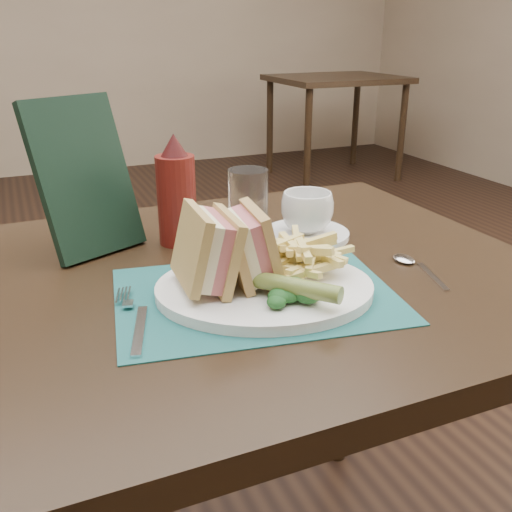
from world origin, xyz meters
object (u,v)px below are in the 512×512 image
(drinking_glass, at_px, (248,208))
(ketchup_bottle, at_px, (176,190))
(sandwich_half_a, at_px, (191,251))
(table_bg_right, at_px, (334,128))
(coffee_cup, at_px, (307,212))
(sandwich_half_b, at_px, (232,247))
(placemat, at_px, (256,295))
(saucer, at_px, (306,234))
(check_presenter, at_px, (84,177))
(table_main, at_px, (249,462))
(plate, at_px, (265,289))

(drinking_glass, relative_size, ketchup_bottle, 0.70)
(sandwich_half_a, relative_size, drinking_glass, 0.86)
(table_bg_right, height_order, coffee_cup, coffee_cup)
(sandwich_half_b, xyz_separation_m, coffee_cup, (0.20, 0.16, -0.02))
(table_bg_right, xyz_separation_m, placemat, (-1.98, -3.12, 0.38))
(saucer, xyz_separation_m, check_presenter, (-0.36, 0.09, 0.12))
(table_main, bearing_deg, sandwich_half_a, -146.25)
(placemat, relative_size, sandwich_half_a, 3.40)
(table_bg_right, xyz_separation_m, check_presenter, (-2.16, -2.85, 0.50))
(drinking_glass, bearing_deg, table_bg_right, 56.95)
(check_presenter, bearing_deg, table_bg_right, 28.13)
(ketchup_bottle, bearing_deg, check_presenter, 169.53)
(plate, distance_m, ketchup_bottle, 0.26)
(coffee_cup, xyz_separation_m, drinking_glass, (-0.11, 0.00, 0.02))
(drinking_glass, bearing_deg, saucer, -1.83)
(sandwich_half_a, distance_m, saucer, 0.31)
(table_main, height_order, plate, plate)
(table_main, relative_size, placemat, 2.37)
(placemat, xyz_separation_m, drinking_glass, (0.07, 0.19, 0.06))
(sandwich_half_a, bearing_deg, table_bg_right, 59.05)
(table_bg_right, relative_size, drinking_glass, 6.92)
(placemat, height_order, ketchup_bottle, ketchup_bottle)
(ketchup_bottle, bearing_deg, plate, -78.09)
(saucer, bearing_deg, ketchup_bottle, 164.07)
(plate, distance_m, sandwich_half_a, 0.12)
(ketchup_bottle, xyz_separation_m, check_presenter, (-0.14, 0.03, 0.03))
(check_presenter, bearing_deg, sandwich_half_b, -83.22)
(placemat, height_order, saucer, saucer)
(coffee_cup, bearing_deg, saucer, 0.00)
(plate, relative_size, coffee_cup, 3.31)
(plate, xyz_separation_m, coffee_cup, (0.16, 0.18, 0.04))
(table_bg_right, xyz_separation_m, sandwich_half_b, (-2.00, -3.10, 0.44))
(sandwich_half_a, bearing_deg, saucer, 34.89)
(table_main, relative_size, sandwich_half_a, 8.07)
(table_main, xyz_separation_m, ketchup_bottle, (-0.06, 0.15, 0.47))
(placemat, bearing_deg, saucer, 46.18)
(table_main, distance_m, drinking_glass, 0.45)
(drinking_glass, bearing_deg, table_main, -113.28)
(table_bg_right, distance_m, coffee_cup, 3.47)
(sandwich_half_b, distance_m, ketchup_bottle, 0.23)
(sandwich_half_a, xyz_separation_m, sandwich_half_b, (0.06, -0.00, -0.00))
(table_main, relative_size, saucer, 6.00)
(sandwich_half_b, bearing_deg, saucer, 45.61)
(drinking_glass, bearing_deg, sandwich_half_a, -131.82)
(coffee_cup, relative_size, ketchup_bottle, 0.49)
(plate, relative_size, drinking_glass, 2.31)
(coffee_cup, height_order, ketchup_bottle, ketchup_bottle)
(table_main, xyz_separation_m, plate, (-0.01, -0.09, 0.38))
(sandwich_half_b, bearing_deg, check_presenter, 127.91)
(ketchup_bottle, bearing_deg, coffee_cup, -15.93)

